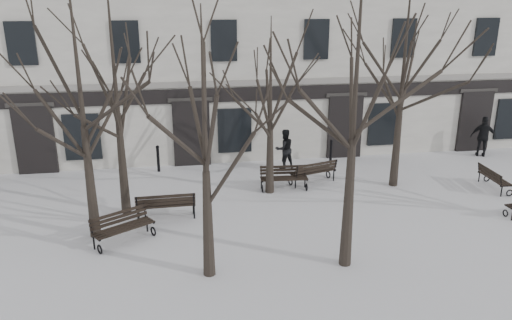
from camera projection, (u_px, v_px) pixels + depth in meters
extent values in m
plane|color=silver|center=(319.00, 240.00, 15.39)|extent=(100.00, 100.00, 0.00)
cube|color=silver|center=(252.00, 30.00, 25.86)|extent=(40.00, 10.00, 11.00)
cube|color=gray|center=(270.00, 82.00, 21.74)|extent=(40.00, 0.12, 0.25)
cube|color=black|center=(270.00, 94.00, 21.88)|extent=(40.00, 0.10, 0.60)
cube|color=black|center=(35.00, 140.00, 20.82)|extent=(1.60, 0.22, 2.90)
cube|color=#2D2B28|center=(30.00, 105.00, 20.31)|extent=(1.90, 0.08, 0.18)
cube|color=black|center=(82.00, 137.00, 21.11)|extent=(1.50, 0.14, 2.00)
cube|color=black|center=(192.00, 133.00, 21.83)|extent=(1.60, 0.22, 2.90)
cube|color=#2D2B28|center=(190.00, 100.00, 21.33)|extent=(1.90, 0.08, 0.18)
cube|color=black|center=(235.00, 130.00, 22.12)|extent=(1.50, 0.14, 2.00)
cube|color=black|center=(345.00, 127.00, 22.93)|extent=(1.60, 0.22, 2.90)
cube|color=#2D2B28|center=(347.00, 95.00, 22.42)|extent=(1.90, 0.08, 0.18)
cube|color=black|center=(384.00, 124.00, 23.22)|extent=(1.50, 0.14, 2.00)
cube|color=black|center=(474.00, 121.00, 23.94)|extent=(1.60, 0.22, 2.90)
cube|color=#2D2B28|center=(479.00, 90.00, 23.44)|extent=(1.90, 0.08, 0.18)
cube|color=black|center=(510.00, 119.00, 24.23)|extent=(1.50, 0.14, 2.00)
cube|color=black|center=(21.00, 43.00, 19.59)|extent=(1.10, 0.14, 1.70)
cube|color=black|center=(126.00, 42.00, 20.22)|extent=(1.10, 0.14, 1.70)
cube|color=black|center=(224.00, 41.00, 20.84)|extent=(1.10, 0.14, 1.70)
cube|color=black|center=(316.00, 39.00, 21.47)|extent=(1.10, 0.14, 1.70)
cube|color=black|center=(403.00, 38.00, 22.09)|extent=(1.10, 0.14, 1.70)
cube|color=black|center=(486.00, 37.00, 22.72)|extent=(1.10, 0.14, 1.70)
cone|color=black|center=(90.00, 183.00, 15.11)|extent=(0.34, 0.34, 3.54)
cone|color=black|center=(208.00, 225.00, 13.05)|extent=(0.34, 0.34, 2.94)
cone|color=black|center=(348.00, 204.00, 13.45)|extent=(0.34, 0.34, 3.65)
cone|color=black|center=(122.00, 164.00, 16.85)|extent=(0.34, 0.34, 3.52)
cone|color=black|center=(270.00, 158.00, 18.74)|extent=(0.34, 0.34, 2.74)
cone|color=black|center=(397.00, 141.00, 19.30)|extent=(0.34, 0.34, 3.69)
torus|color=black|center=(100.00, 249.00, 14.52)|extent=(0.21, 0.28, 0.30)
cylinder|color=black|center=(94.00, 242.00, 14.76)|extent=(0.05, 0.05, 0.47)
cube|color=black|center=(96.00, 237.00, 14.55)|extent=(0.35, 0.51, 0.05)
torus|color=black|center=(153.00, 231.00, 15.63)|extent=(0.21, 0.28, 0.30)
cylinder|color=black|center=(147.00, 225.00, 15.87)|extent=(0.05, 0.05, 0.47)
cube|color=black|center=(150.00, 220.00, 15.67)|extent=(0.35, 0.51, 0.05)
cube|color=black|center=(127.00, 230.00, 14.94)|extent=(1.64, 1.08, 0.04)
cube|color=black|center=(125.00, 229.00, 15.04)|extent=(1.64, 1.08, 0.04)
cube|color=black|center=(123.00, 227.00, 15.15)|extent=(1.64, 1.08, 0.04)
cube|color=black|center=(120.00, 225.00, 15.25)|extent=(1.64, 1.08, 0.04)
cube|color=black|center=(119.00, 221.00, 15.24)|extent=(1.61, 1.03, 0.09)
cube|color=black|center=(119.00, 217.00, 15.21)|extent=(1.61, 1.03, 0.09)
cube|color=black|center=(118.00, 213.00, 15.19)|extent=(1.61, 1.03, 0.09)
cylinder|color=black|center=(91.00, 228.00, 14.68)|extent=(0.11, 0.15, 0.52)
cylinder|color=black|center=(145.00, 211.00, 15.79)|extent=(0.11, 0.15, 0.52)
torus|color=black|center=(194.00, 210.00, 17.21)|extent=(0.06, 0.32, 0.32)
cylinder|color=black|center=(194.00, 212.00, 16.81)|extent=(0.05, 0.05, 0.49)
cube|color=black|center=(194.00, 203.00, 16.92)|extent=(0.07, 0.60, 0.05)
torus|color=black|center=(139.00, 214.00, 16.89)|extent=(0.06, 0.32, 0.32)
cylinder|color=black|center=(138.00, 216.00, 16.49)|extent=(0.05, 0.05, 0.49)
cube|color=black|center=(138.00, 207.00, 16.60)|extent=(0.07, 0.60, 0.05)
cube|color=black|center=(166.00, 201.00, 16.98)|extent=(1.97, 0.13, 0.04)
cube|color=black|center=(166.00, 203.00, 16.83)|extent=(1.97, 0.13, 0.04)
cube|color=black|center=(166.00, 205.00, 16.69)|extent=(1.97, 0.13, 0.04)
cube|color=black|center=(166.00, 207.00, 16.55)|extent=(1.97, 0.13, 0.04)
cube|color=black|center=(166.00, 203.00, 16.46)|extent=(1.96, 0.07, 0.10)
cube|color=black|center=(165.00, 200.00, 16.40)|extent=(1.96, 0.07, 0.10)
cube|color=black|center=(165.00, 197.00, 16.34)|extent=(1.96, 0.07, 0.10)
cylinder|color=black|center=(194.00, 200.00, 16.59)|extent=(0.05, 0.16, 0.54)
cylinder|color=black|center=(137.00, 204.00, 16.26)|extent=(0.05, 0.16, 0.54)
torus|color=black|center=(505.00, 213.00, 17.00)|extent=(0.06, 0.26, 0.26)
cylinder|color=black|center=(512.00, 215.00, 16.68)|extent=(0.04, 0.04, 0.40)
cube|color=black|center=(510.00, 208.00, 16.76)|extent=(0.07, 0.49, 0.04)
torus|color=black|center=(262.00, 189.00, 19.12)|extent=(0.07, 0.30, 0.29)
cylinder|color=black|center=(261.00, 183.00, 19.44)|extent=(0.05, 0.05, 0.46)
cube|color=black|center=(262.00, 179.00, 19.19)|extent=(0.09, 0.56, 0.05)
torus|color=black|center=(307.00, 187.00, 19.26)|extent=(0.07, 0.30, 0.29)
cylinder|color=black|center=(305.00, 182.00, 19.58)|extent=(0.05, 0.05, 0.46)
cube|color=black|center=(306.00, 178.00, 19.34)|extent=(0.09, 0.56, 0.05)
cube|color=black|center=(285.00, 180.00, 19.05)|extent=(1.82, 0.23, 0.04)
cube|color=black|center=(284.00, 179.00, 19.18)|extent=(1.82, 0.23, 0.04)
cube|color=black|center=(284.00, 178.00, 19.32)|extent=(1.82, 0.23, 0.04)
cube|color=black|center=(283.00, 176.00, 19.45)|extent=(1.82, 0.23, 0.04)
cube|color=black|center=(283.00, 173.00, 19.45)|extent=(1.82, 0.17, 0.09)
cube|color=black|center=(283.00, 170.00, 19.43)|extent=(1.82, 0.17, 0.09)
cube|color=black|center=(283.00, 167.00, 19.41)|extent=(1.82, 0.17, 0.09)
cylinder|color=black|center=(261.00, 172.00, 19.38)|extent=(0.05, 0.15, 0.50)
cylinder|color=black|center=(305.00, 171.00, 19.53)|extent=(0.05, 0.15, 0.50)
torus|color=black|center=(328.00, 175.00, 20.61)|extent=(0.14, 0.31, 0.31)
cylinder|color=black|center=(334.00, 175.00, 20.26)|extent=(0.05, 0.05, 0.48)
cube|color=black|center=(331.00, 168.00, 20.34)|extent=(0.23, 0.58, 0.05)
torus|color=black|center=(290.00, 182.00, 19.83)|extent=(0.14, 0.31, 0.31)
cylinder|color=black|center=(295.00, 182.00, 19.48)|extent=(0.05, 0.05, 0.48)
cube|color=black|center=(293.00, 175.00, 19.57)|extent=(0.23, 0.58, 0.05)
cube|color=black|center=(309.00, 170.00, 20.15)|extent=(1.86, 0.66, 0.04)
cube|color=black|center=(311.00, 171.00, 20.02)|extent=(1.86, 0.66, 0.04)
cube|color=black|center=(313.00, 172.00, 19.90)|extent=(1.86, 0.66, 0.04)
cube|color=black|center=(315.00, 173.00, 19.77)|extent=(1.86, 0.66, 0.04)
cube|color=black|center=(316.00, 170.00, 19.69)|extent=(1.84, 0.61, 0.10)
cube|color=black|center=(317.00, 167.00, 19.63)|extent=(1.84, 0.61, 0.10)
cube|color=black|center=(317.00, 164.00, 19.57)|extent=(1.84, 0.61, 0.10)
cylinder|color=black|center=(335.00, 165.00, 20.04)|extent=(0.09, 0.16, 0.53)
cylinder|color=black|center=(297.00, 172.00, 19.27)|extent=(0.09, 0.16, 0.53)
torus|color=black|center=(510.00, 193.00, 18.73)|extent=(0.27, 0.06, 0.27)
cylinder|color=black|center=(501.00, 191.00, 18.68)|extent=(0.05, 0.05, 0.42)
cube|color=black|center=(507.00, 186.00, 18.63)|extent=(0.51, 0.08, 0.05)
torus|color=black|center=(487.00, 178.00, 20.23)|extent=(0.27, 0.06, 0.27)
cylinder|color=black|center=(479.00, 177.00, 20.17)|extent=(0.05, 0.05, 0.42)
cube|color=black|center=(484.00, 172.00, 20.12)|extent=(0.51, 0.08, 0.05)
cube|color=black|center=(500.00, 178.00, 19.39)|extent=(0.18, 1.68, 0.03)
cube|color=black|center=(497.00, 178.00, 19.38)|extent=(0.18, 1.68, 0.03)
cube|color=black|center=(493.00, 178.00, 19.36)|extent=(0.18, 1.68, 0.03)
cube|color=black|center=(490.00, 178.00, 19.35)|extent=(0.18, 1.68, 0.03)
cube|color=black|center=(490.00, 175.00, 19.31)|extent=(0.13, 1.67, 0.08)
cube|color=black|center=(490.00, 173.00, 19.27)|extent=(0.13, 1.67, 0.08)
cube|color=black|center=(490.00, 170.00, 19.23)|extent=(0.13, 1.67, 0.08)
cylinder|color=black|center=(501.00, 182.00, 18.54)|extent=(0.14, 0.05, 0.46)
cylinder|color=black|center=(479.00, 168.00, 20.04)|extent=(0.14, 0.05, 0.46)
cylinder|color=black|center=(158.00, 160.00, 21.28)|extent=(0.13, 0.13, 1.07)
sphere|color=black|center=(157.00, 147.00, 21.10)|extent=(0.15, 0.15, 0.15)
cylinder|color=black|center=(331.00, 152.00, 22.37)|extent=(0.12, 0.12, 0.99)
sphere|color=black|center=(331.00, 141.00, 22.21)|extent=(0.14, 0.14, 0.14)
imported|color=black|center=(284.00, 168.00, 21.87)|extent=(0.98, 0.84, 1.75)
imported|color=black|center=(481.00, 156.00, 23.50)|extent=(1.20, 0.92, 1.90)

